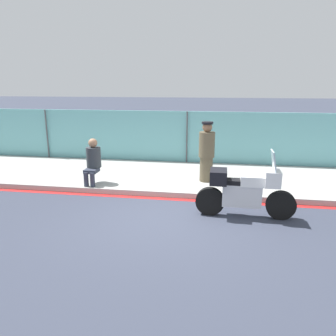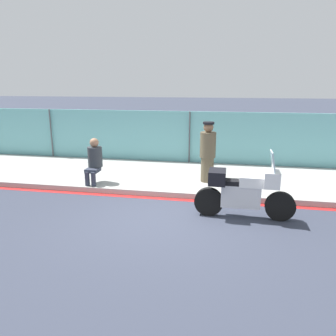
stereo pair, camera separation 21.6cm
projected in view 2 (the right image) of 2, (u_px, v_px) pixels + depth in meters
ground_plane at (163, 218)px, 7.16m from camera, size 120.00×120.00×0.00m
sidewalk at (182, 177)px, 9.96m from camera, size 38.70×3.37×0.15m
curb_paint_stripe at (172, 199)px, 8.29m from camera, size 38.70×0.18×0.01m
storefront_fence at (190, 139)px, 11.42m from camera, size 36.77×0.17×1.91m
motorcycle at (243, 191)px, 7.02m from camera, size 2.15×0.51×1.50m
officer_standing at (208, 152)px, 9.09m from camera, size 0.44×0.44×1.68m
person_seated_on_curb at (94, 159)px, 9.03m from camera, size 0.40×0.66×1.25m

